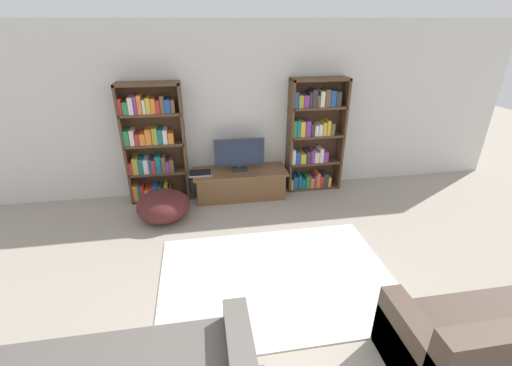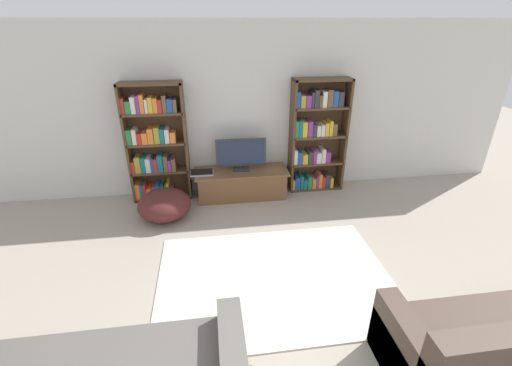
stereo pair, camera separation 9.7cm
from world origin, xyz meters
name	(u,v)px [view 1 (the left image)]	position (x,y,z in m)	size (l,w,h in m)	color
wall_back	(244,111)	(0.00, 4.23, 1.30)	(8.80, 0.06, 2.60)	silver
bookshelf_left	(153,145)	(-1.41, 4.05, 0.88)	(0.89, 0.30, 1.80)	#513823
bookshelf_right	(313,137)	(1.09, 4.05, 0.88)	(0.89, 0.30, 1.80)	#513823
tv_stand	(240,183)	(-0.12, 3.90, 0.22)	(1.45, 0.54, 0.44)	brown
television	(239,154)	(-0.12, 3.91, 0.72)	(0.77, 0.16, 0.51)	#2D2D33
laptop	(200,173)	(-0.74, 3.87, 0.46)	(0.35, 0.25, 0.03)	#B7B7BC
area_rug	(277,279)	(0.03, 1.88, 0.01)	(2.54, 1.81, 0.02)	beige
beanbag_ottoman	(163,206)	(-1.28, 3.38, 0.21)	(0.74, 0.74, 0.41)	#4C1E1E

